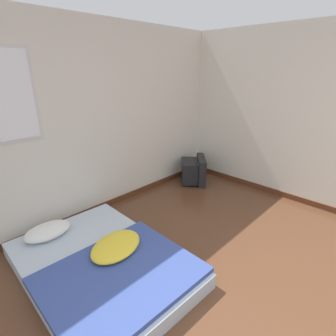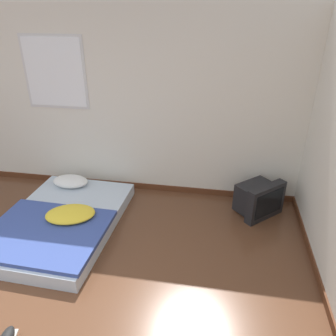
% 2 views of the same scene
% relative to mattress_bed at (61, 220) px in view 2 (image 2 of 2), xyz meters
% --- Properties ---
extents(wall_back, '(7.89, 0.08, 2.60)m').
position_rel_mattress_bed_xyz_m(wall_back, '(0.27, 1.17, 1.18)').
color(wall_back, silver).
rests_on(wall_back, ground_plane).
extents(mattress_bed, '(1.40, 1.98, 0.31)m').
position_rel_mattress_bed_xyz_m(mattress_bed, '(0.00, 0.00, 0.00)').
color(mattress_bed, silver).
rests_on(mattress_bed, ground_plane).
extents(crt_tv, '(0.68, 0.67, 0.48)m').
position_rel_mattress_bed_xyz_m(crt_tv, '(2.48, 0.77, 0.12)').
color(crt_tv, black).
rests_on(crt_tv, ground_plane).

